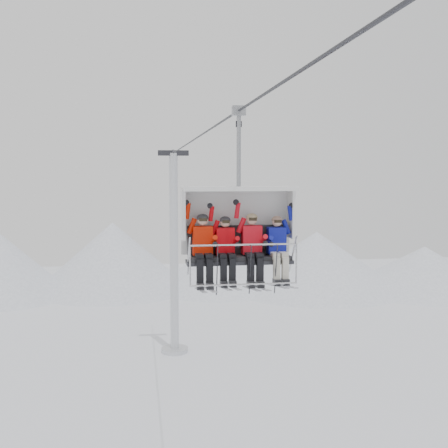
{
  "coord_description": "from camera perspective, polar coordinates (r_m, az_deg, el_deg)",
  "views": [
    {
      "loc": [
        -2.27,
        -14.9,
        11.84
      ],
      "look_at": [
        0.0,
        0.0,
        10.53
      ],
      "focal_mm": 45.0,
      "sensor_mm": 36.0,
      "label": 1
    }
  ],
  "objects": [
    {
      "name": "skier_far_left",
      "position": [
        12.67,
        -2.14,
        -2.26
      ],
      "size": [
        0.45,
        1.69,
        1.75
      ],
      "color": "red",
      "rests_on": "chairlift_carrier"
    },
    {
      "name": "chairlift_carrier",
      "position": [
        13.04,
        1.39,
        0.05
      ],
      "size": [
        2.6,
        1.17,
        3.98
      ],
      "color": "black",
      "rests_on": "haul_cable"
    },
    {
      "name": "skier_far_right",
      "position": [
        12.98,
        5.46,
        -2.24
      ],
      "size": [
        0.41,
        1.69,
        1.65
      ],
      "color": "#101793",
      "rests_on": "chairlift_carrier"
    },
    {
      "name": "haul_cable",
      "position": [
        15.14,
        0.0,
        10.5
      ],
      "size": [
        0.06,
        50.0,
        0.06
      ],
      "primitive_type": "cylinder",
      "rotation": [
        1.57,
        0.0,
        0.0
      ],
      "color": "#29292E",
      "rests_on": "lift_tower_left"
    },
    {
      "name": "skier_center_left",
      "position": [
        12.74,
        0.18,
        -2.34
      ],
      "size": [
        0.42,
        1.69,
        1.66
      ],
      "color": "#BE040B",
      "rests_on": "chairlift_carrier"
    },
    {
      "name": "ridgeline",
      "position": [
        57.66,
        -7.89,
        -4.08
      ],
      "size": [
        72.0,
        21.0,
        7.0
      ],
      "color": "white",
      "rests_on": "ground"
    },
    {
      "name": "skier_center_right",
      "position": [
        12.85,
        2.91,
        -2.16
      ],
      "size": [
        0.45,
        1.69,
        1.75
      ],
      "color": "red",
      "rests_on": "chairlift_carrier"
    },
    {
      "name": "lift_tower_right",
      "position": [
        37.46,
        -5.09,
        -4.38
      ],
      "size": [
        2.0,
        1.8,
        13.48
      ],
      "color": "silver",
      "rests_on": "ground"
    }
  ]
}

